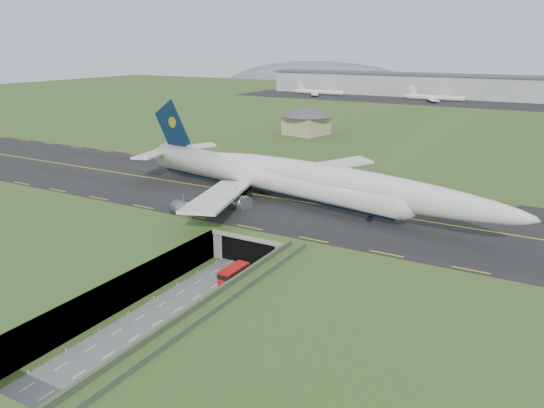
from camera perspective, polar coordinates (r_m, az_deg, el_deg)
The scene contains 10 objects.
ground at distance 97.23m, azimuth -5.16°, elevation -8.19°, with size 900.00×900.00×0.00m, color #375120.
airfield_deck at distance 96.00m, azimuth -5.20°, elevation -6.57°, with size 800.00×800.00×6.00m, color gray.
trench_road at distance 91.77m, azimuth -7.85°, elevation -9.82°, with size 12.00×75.00×0.20m, color slate.
taxiway at distance 121.78m, azimuth 3.59°, elevation 0.15°, with size 800.00×44.00×0.18m, color black.
tunnel_portal at distance 108.97m, azimuth -0.21°, elevation -3.38°, with size 17.00×22.30×6.00m.
guideway at distance 75.24m, azimuth -6.63°, elevation -11.64°, with size 3.00×53.00×7.05m.
jumbo_jet at distance 120.14m, azimuth 1.78°, elevation 2.77°, with size 102.63×63.84×21.46m.
shuttle_tram at distance 95.91m, azimuth -4.12°, elevation -7.53°, with size 2.73×6.77×2.76m.
service_building at distance 213.61m, azimuth 3.73°, elevation 9.23°, with size 24.92×24.92×11.32m.
cargo_terminal at distance 375.86m, azimuth 22.16°, elevation 11.56°, with size 320.00×67.00×15.60m.
Camera 1 is at (50.77, -71.99, 41.14)m, focal length 35.00 mm.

